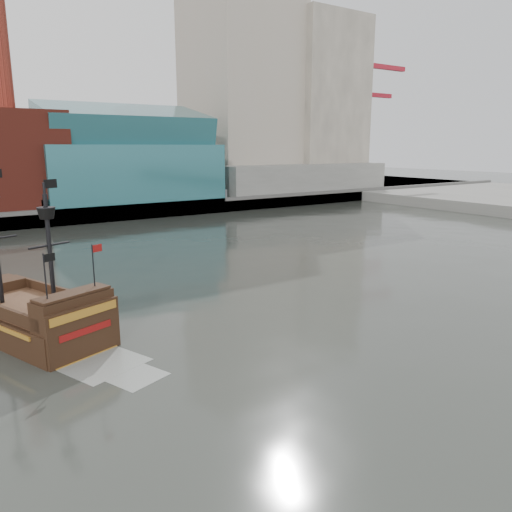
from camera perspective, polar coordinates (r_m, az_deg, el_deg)
ground at (r=28.94m, az=18.01°, el=-12.27°), size 400.00×400.00×0.00m
promenade_far at (r=110.28m, az=-23.15°, el=5.86°), size 220.00×60.00×2.00m
seawall at (r=81.69m, az=-18.98°, el=4.41°), size 220.00×1.00×2.60m
skyline at (r=104.44m, az=-20.50°, el=18.74°), size 149.00×45.00×62.00m
crane_a at (r=139.90m, az=11.74°, el=15.23°), size 22.50×4.00×32.25m
crane_b at (r=153.61m, az=11.50°, el=13.65°), size 19.10×4.00×26.25m
pirate_ship at (r=34.79m, az=-24.37°, el=-6.76°), size 9.31×15.59×11.21m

